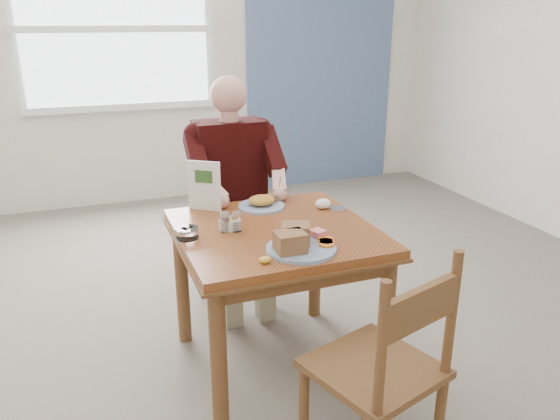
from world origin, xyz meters
name	(u,v)px	position (x,y,z in m)	size (l,w,h in m)	color
floor	(276,363)	(0.00, 0.00, 0.00)	(6.00, 6.00, 0.00)	#6A6155
wall_back	(163,52)	(0.00, 3.00, 1.40)	(5.50, 5.50, 0.00)	silver
accent_panel	(322,49)	(1.60, 2.98, 1.40)	(1.60, 0.02, 2.80)	#4C658E
lemon_wedge	(265,260)	(-0.17, -0.35, 0.76)	(0.05, 0.04, 0.03)	gold
napkin	(323,204)	(0.33, 0.18, 0.78)	(0.08, 0.07, 0.05)	white
metal_dish	(338,209)	(0.39, 0.13, 0.76)	(0.08, 0.08, 0.01)	silver
window	(116,29)	(-0.40, 2.97, 1.60)	(1.72, 0.04, 1.42)	white
table	(275,250)	(0.00, 0.00, 0.64)	(0.92, 0.92, 0.75)	brown
chair_far	(231,225)	(0.00, 0.80, 0.48)	(0.42, 0.42, 0.95)	brown
chair_near	(384,372)	(0.11, -0.82, 0.48)	(0.53, 0.53, 0.95)	brown
diner	(233,177)	(0.00, 0.71, 0.81)	(0.53, 0.56, 1.39)	gray
near_plate	(298,242)	(0.00, -0.28, 0.79)	(0.34, 0.34, 0.10)	white
far_plate	(262,203)	(0.04, 0.31, 0.77)	(0.30, 0.30, 0.07)	white
caddy	(228,224)	(-0.21, 0.06, 0.77)	(0.11, 0.11, 0.07)	white
shakers	(231,222)	(-0.21, 0.03, 0.80)	(0.11, 0.07, 0.10)	white
creamer	(187,233)	(-0.41, 0.02, 0.78)	(0.14, 0.14, 0.05)	white
menu	(204,186)	(-0.25, 0.37, 0.88)	(0.15, 0.11, 0.26)	white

